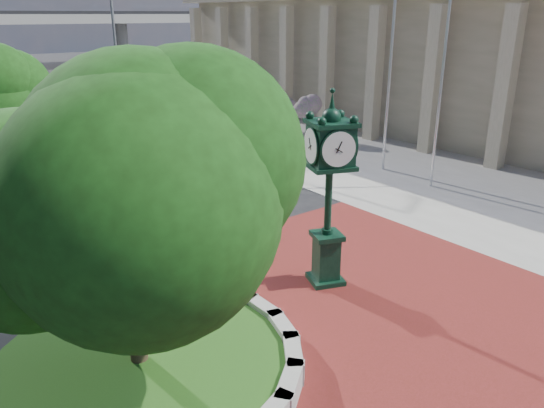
{
  "coord_description": "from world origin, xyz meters",
  "views": [
    {
      "loc": [
        -8.56,
        -8.98,
        7.15
      ],
      "look_at": [
        -0.31,
        1.5,
        2.35
      ],
      "focal_mm": 35.0,
      "sensor_mm": 36.0,
      "label": 1
    }
  ],
  "objects": [
    {
      "name": "sidewalk",
      "position": [
        16.0,
        10.0,
        0.02
      ],
      "size": [
        20.0,
        50.0,
        0.04
      ],
      "primitive_type": "cube",
      "color": "#9E9B93",
      "rests_on": "ground"
    },
    {
      "name": "ground",
      "position": [
        0.0,
        0.0,
        0.0
      ],
      "size": [
        200.0,
        200.0,
        0.0
      ],
      "primitive_type": "plane",
      "color": "black",
      "rests_on": "ground"
    },
    {
      "name": "post_clock",
      "position": [
        0.86,
        0.56,
        2.93
      ],
      "size": [
        1.37,
        1.37,
        5.33
      ],
      "color": "black",
      "rests_on": "ground"
    },
    {
      "name": "civic_building",
      "position": [
        23.6,
        12.0,
        4.33
      ],
      "size": [
        17.35,
        44.0,
        8.6
      ],
      "color": "tan",
      "rests_on": "ground"
    },
    {
      "name": "flagpole_a",
      "position": [
        10.59,
        4.1,
        4.99
      ],
      "size": [
        1.5,
        0.38,
        9.74
      ],
      "color": "silver",
      "rests_on": "ground"
    },
    {
      "name": "shrub_mid",
      "position": [
        13.2,
        17.38,
        1.59
      ],
      "size": [
        1.2,
        1.2,
        2.2
      ],
      "color": "#38281C",
      "rests_on": "ground"
    },
    {
      "name": "shrub_far",
      "position": [
        13.37,
        24.08,
        1.59
      ],
      "size": [
        1.2,
        1.2,
        2.2
      ],
      "color": "#38281C",
      "rests_on": "ground"
    },
    {
      "name": "planter_wall",
      "position": [
        -2.71,
        -0.0,
        0.27
      ],
      "size": [
        2.96,
        6.77,
        0.54
      ],
      "color": "#9E9B93",
      "rests_on": "ground"
    },
    {
      "name": "flagpole_b",
      "position": [
        11.02,
        7.18,
        5.68
      ],
      "size": [
        1.73,
        0.2,
        11.08
      ],
      "color": "silver",
      "rests_on": "ground"
    },
    {
      "name": "street_lamp_near",
      "position": [
        5.26,
        24.2,
        5.9
      ],
      "size": [
        2.12,
        1.11,
        10.06
      ],
      "color": "slate",
      "rests_on": "ground"
    },
    {
      "name": "shrub_near",
      "position": [
        12.95,
        14.68,
        1.59
      ],
      "size": [
        1.2,
        1.2,
        2.2
      ],
      "color": "#38281C",
      "rests_on": "ground"
    },
    {
      "name": "tree_planter",
      "position": [
        -5.0,
        0.0,
        3.72
      ],
      "size": [
        5.2,
        5.2,
        6.33
      ],
      "color": "#38281C",
      "rests_on": "ground"
    },
    {
      "name": "plaza",
      "position": [
        0.0,
        -1.0,
        0.02
      ],
      "size": [
        12.0,
        12.0,
        0.04
      ],
      "primitive_type": "cube",
      "color": "maroon",
      "rests_on": "ground"
    },
    {
      "name": "grass_bed",
      "position": [
        -5.0,
        0.0,
        0.2
      ],
      "size": [
        6.1,
        6.1,
        0.4
      ],
      "primitive_type": "cylinder",
      "color": "#204714",
      "rests_on": "ground"
    }
  ]
}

